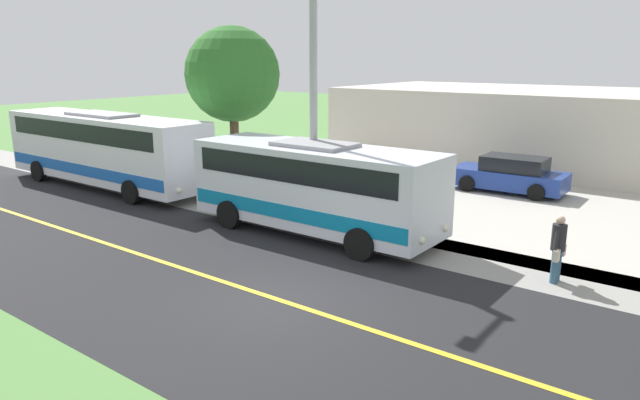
# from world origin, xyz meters

# --- Properties ---
(ground_plane) EXTENTS (120.00, 120.00, 0.00)m
(ground_plane) POSITION_xyz_m (0.00, 0.00, 0.00)
(ground_plane) COLOR #548442
(road_surface) EXTENTS (8.00, 100.00, 0.01)m
(road_surface) POSITION_xyz_m (0.00, 0.00, 0.00)
(road_surface) COLOR black
(road_surface) RESTS_ON ground
(sidewalk) EXTENTS (2.40, 100.00, 0.01)m
(sidewalk) POSITION_xyz_m (-5.20, 0.00, 0.00)
(sidewalk) COLOR gray
(sidewalk) RESTS_ON ground
(parking_lot_surface) EXTENTS (14.00, 36.00, 0.01)m
(parking_lot_surface) POSITION_xyz_m (-12.40, 3.00, 0.00)
(parking_lot_surface) COLOR #B2ADA3
(parking_lot_surface) RESTS_ON ground
(road_centre_line) EXTENTS (0.16, 100.00, 0.00)m
(road_centre_line) POSITION_xyz_m (0.00, 0.00, 0.01)
(road_centre_line) COLOR gold
(road_centre_line) RESTS_ON ground
(shuttle_bus_front) EXTENTS (2.75, 8.10, 2.82)m
(shuttle_bus_front) POSITION_xyz_m (-4.55, -2.55, 1.56)
(shuttle_bus_front) COLOR silver
(shuttle_bus_front) RESTS_ON ground
(transit_bus_rear) EXTENTS (2.62, 10.89, 3.08)m
(transit_bus_rear) POSITION_xyz_m (-4.49, -13.50, 1.69)
(transit_bus_rear) COLOR white
(transit_bus_rear) RESTS_ON ground
(pedestrian_with_bags) EXTENTS (0.72, 0.34, 1.67)m
(pedestrian_with_bags) POSITION_xyz_m (-4.87, 4.55, 0.89)
(pedestrian_with_bags) COLOR #335972
(pedestrian_with_bags) RESTS_ON ground
(street_light_pole) EXTENTS (1.97, 0.24, 8.21)m
(street_light_pole) POSITION_xyz_m (-4.88, -2.95, 4.51)
(street_light_pole) COLOR #9E9EA3
(street_light_pole) RESTS_ON ground
(parked_car_near) EXTENTS (2.11, 4.45, 1.45)m
(parked_car_near) POSITION_xyz_m (-13.69, 0.29, 0.69)
(parked_car_near) COLOR navy
(parked_car_near) RESTS_ON ground
(tree_curbside) EXTENTS (3.73, 3.73, 6.49)m
(tree_curbside) POSITION_xyz_m (-7.40, -8.83, 4.61)
(tree_curbside) COLOR brown
(tree_curbside) RESTS_ON ground
(commercial_building) EXTENTS (10.00, 22.08, 3.68)m
(commercial_building) POSITION_xyz_m (-21.40, 0.27, 1.84)
(commercial_building) COLOR beige
(commercial_building) RESTS_ON ground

